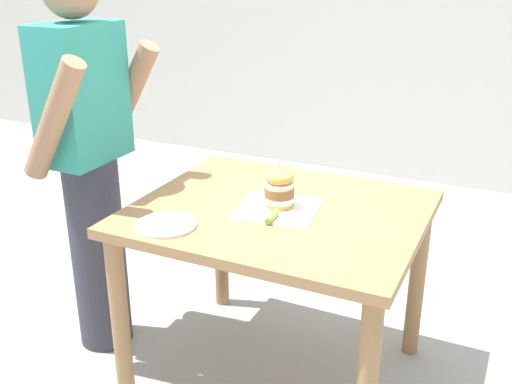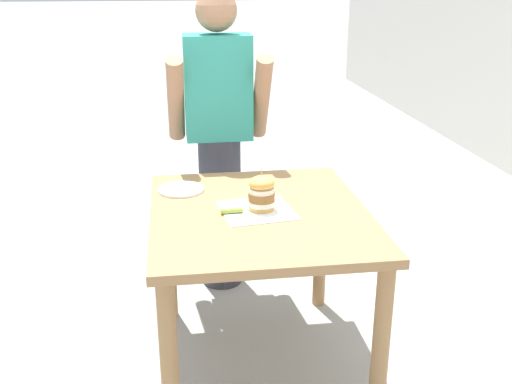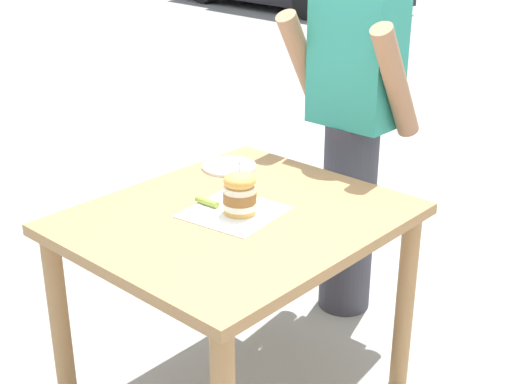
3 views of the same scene
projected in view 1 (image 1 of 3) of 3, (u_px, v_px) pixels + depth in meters
The scene contains 7 objects.
ground_plane at pixel (277, 373), 2.62m from camera, with size 80.00×80.00×0.00m, color #9E9E99.
patio_table at pixel (279, 236), 2.37m from camera, with size 0.94×1.10×0.79m.
serving_paper at pixel (277, 208), 2.32m from camera, with size 0.30×0.30×0.00m, color white.
sandwich at pixel (279, 188), 2.31m from camera, with size 0.12×0.12×0.19m.
pickle_spear at pixel (272, 217), 2.21m from camera, with size 0.02×0.02×0.10m, color #8EA83D.
side_plate_with_forks at pixel (166, 225), 2.17m from camera, with size 0.22×0.22×0.02m.
diner_across_table at pixel (90, 162), 2.54m from camera, with size 0.55×0.35×1.69m.
Camera 1 is at (-1.98, -0.83, 1.70)m, focal length 42.00 mm.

